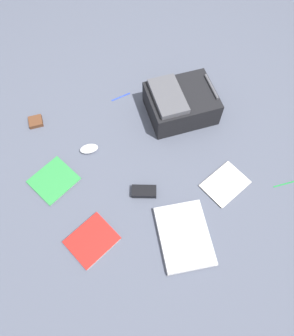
{
  "coord_description": "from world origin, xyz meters",
  "views": [
    {
      "loc": [
        -0.76,
        0.47,
        1.61
      ],
      "look_at": [
        -0.04,
        0.04,
        0.02
      ],
      "focal_mm": 34.31,
      "sensor_mm": 36.0,
      "label": 1
    }
  ],
  "objects_px": {
    "computer_mouse": "(89,149)",
    "pen_blue": "(285,184)",
    "power_brick": "(144,191)",
    "pen_black": "(121,97)",
    "earbud_pouch": "(36,122)",
    "laptop": "(184,236)",
    "book_manual": "(54,180)",
    "backpack": "(180,103)",
    "book_red": "(92,240)",
    "book_blue": "(225,184)"
  },
  "relations": [
    {
      "from": "computer_mouse",
      "to": "pen_blue",
      "type": "relative_size",
      "value": 0.77
    },
    {
      "from": "power_brick",
      "to": "pen_black",
      "type": "relative_size",
      "value": 1.02
    },
    {
      "from": "earbud_pouch",
      "to": "laptop",
      "type": "bearing_deg",
      "value": -160.25
    },
    {
      "from": "laptop",
      "to": "power_brick",
      "type": "relative_size",
      "value": 3.09
    },
    {
      "from": "earbud_pouch",
      "to": "book_manual",
      "type": "bearing_deg",
      "value": 171.42
    },
    {
      "from": "pen_blue",
      "to": "earbud_pouch",
      "type": "relative_size",
      "value": 1.73
    },
    {
      "from": "backpack",
      "to": "book_red",
      "type": "height_order",
      "value": "backpack"
    },
    {
      "from": "pen_black",
      "to": "earbud_pouch",
      "type": "height_order",
      "value": "earbud_pouch"
    },
    {
      "from": "backpack",
      "to": "pen_black",
      "type": "height_order",
      "value": "backpack"
    },
    {
      "from": "book_manual",
      "to": "earbud_pouch",
      "type": "distance_m",
      "value": 0.42
    },
    {
      "from": "book_manual",
      "to": "pen_black",
      "type": "bearing_deg",
      "value": -61.28
    },
    {
      "from": "computer_mouse",
      "to": "pen_blue",
      "type": "xyz_separation_m",
      "value": [
        -0.75,
        -0.83,
        -0.01
      ]
    },
    {
      "from": "book_blue",
      "to": "power_brick",
      "type": "height_order",
      "value": "power_brick"
    },
    {
      "from": "power_brick",
      "to": "book_blue",
      "type": "bearing_deg",
      "value": -114.83
    },
    {
      "from": "pen_blue",
      "to": "earbud_pouch",
      "type": "distance_m",
      "value": 1.5
    },
    {
      "from": "pen_blue",
      "to": "pen_black",
      "type": "bearing_deg",
      "value": 25.61
    },
    {
      "from": "laptop",
      "to": "earbud_pouch",
      "type": "bearing_deg",
      "value": 19.75
    },
    {
      "from": "book_blue",
      "to": "earbud_pouch",
      "type": "bearing_deg",
      "value": 38.41
    },
    {
      "from": "pen_blue",
      "to": "earbud_pouch",
      "type": "bearing_deg",
      "value": 43.06
    },
    {
      "from": "backpack",
      "to": "book_manual",
      "type": "height_order",
      "value": "backpack"
    },
    {
      "from": "book_red",
      "to": "book_blue",
      "type": "height_order",
      "value": "book_red"
    },
    {
      "from": "backpack",
      "to": "pen_blue",
      "type": "relative_size",
      "value": 3.31
    },
    {
      "from": "laptop",
      "to": "pen_blue",
      "type": "xyz_separation_m",
      "value": [
        -0.04,
        -0.64,
        -0.01
      ]
    },
    {
      "from": "book_blue",
      "to": "computer_mouse",
      "type": "distance_m",
      "value": 0.8
    },
    {
      "from": "book_blue",
      "to": "pen_blue",
      "type": "bearing_deg",
      "value": -120.18
    },
    {
      "from": "pen_black",
      "to": "book_blue",
      "type": "bearing_deg",
      "value": -166.92
    },
    {
      "from": "backpack",
      "to": "book_red",
      "type": "xyz_separation_m",
      "value": [
        -0.45,
        0.83,
        -0.08
      ]
    },
    {
      "from": "power_brick",
      "to": "pen_black",
      "type": "distance_m",
      "value": 0.68
    },
    {
      "from": "computer_mouse",
      "to": "pen_black",
      "type": "xyz_separation_m",
      "value": [
        0.25,
        -0.35,
        -0.01
      ]
    },
    {
      "from": "laptop",
      "to": "book_red",
      "type": "xyz_separation_m",
      "value": [
        0.22,
        0.41,
        -0.01
      ]
    },
    {
      "from": "power_brick",
      "to": "pen_black",
      "type": "xyz_separation_m",
      "value": [
        0.65,
        -0.21,
        -0.01
      ]
    },
    {
      "from": "book_manual",
      "to": "power_brick",
      "type": "height_order",
      "value": "power_brick"
    },
    {
      "from": "pen_black",
      "to": "earbud_pouch",
      "type": "bearing_deg",
      "value": 80.66
    },
    {
      "from": "computer_mouse",
      "to": "book_red",
      "type": "bearing_deg",
      "value": -8.34
    },
    {
      "from": "book_blue",
      "to": "backpack",
      "type": "bearing_deg",
      "value": -6.18
    },
    {
      "from": "backpack",
      "to": "earbud_pouch",
      "type": "distance_m",
      "value": 0.89
    },
    {
      "from": "power_brick",
      "to": "earbud_pouch",
      "type": "height_order",
      "value": "power_brick"
    },
    {
      "from": "book_red",
      "to": "earbud_pouch",
      "type": "bearing_deg",
      "value": -2.15
    },
    {
      "from": "computer_mouse",
      "to": "backpack",
      "type": "bearing_deg",
      "value": 102.64
    },
    {
      "from": "book_red",
      "to": "computer_mouse",
      "type": "bearing_deg",
      "value": -24.61
    },
    {
      "from": "book_blue",
      "to": "earbud_pouch",
      "type": "height_order",
      "value": "earbud_pouch"
    },
    {
      "from": "book_manual",
      "to": "pen_black",
      "type": "height_order",
      "value": "book_manual"
    },
    {
      "from": "backpack",
      "to": "power_brick",
      "type": "xyz_separation_m",
      "value": [
        -0.36,
        0.47,
        -0.07
      ]
    },
    {
      "from": "computer_mouse",
      "to": "earbud_pouch",
      "type": "height_order",
      "value": "computer_mouse"
    },
    {
      "from": "laptop",
      "to": "pen_black",
      "type": "relative_size",
      "value": 3.14
    },
    {
      "from": "laptop",
      "to": "pen_blue",
      "type": "distance_m",
      "value": 0.65
    },
    {
      "from": "laptop",
      "to": "book_manual",
      "type": "xyz_separation_m",
      "value": [
        0.63,
        0.44,
        -0.01
      ]
    },
    {
      "from": "laptop",
      "to": "book_red",
      "type": "distance_m",
      "value": 0.47
    },
    {
      "from": "laptop",
      "to": "book_manual",
      "type": "relative_size",
      "value": 1.51
    },
    {
      "from": "book_red",
      "to": "power_brick",
      "type": "distance_m",
      "value": 0.37
    }
  ]
}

